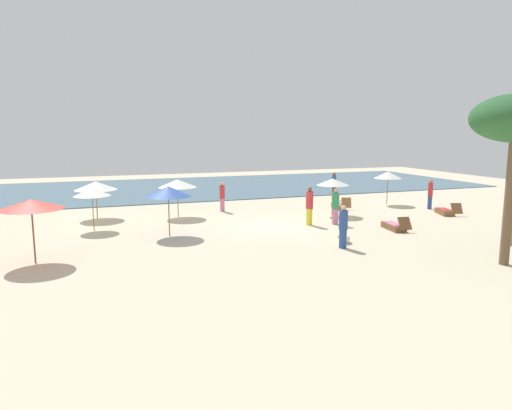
{
  "coord_description": "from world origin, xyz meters",
  "views": [
    {
      "loc": [
        -8.54,
        -21.13,
        4.76
      ],
      "look_at": [
        -0.9,
        0.25,
        1.1
      ],
      "focal_mm": 32.63,
      "sensor_mm": 36.0,
      "label": 1
    }
  ],
  "objects": [
    {
      "name": "person_0",
      "position": [
        7.24,
        7.05,
        0.98
      ],
      "size": [
        0.35,
        0.35,
        1.9
      ],
      "color": "#26262D",
      "rests_on": "ground_plane"
    },
    {
      "name": "ocean_water",
      "position": [
        0.0,
        17.0,
        0.03
      ],
      "size": [
        48.0,
        16.0,
        0.06
      ],
      "primitive_type": "cube",
      "color": "#476B7F",
      "rests_on": "ground_plane"
    },
    {
      "name": "umbrella_5",
      "position": [
        -5.29,
        -0.33,
        2.04
      ],
      "size": [
        2.05,
        2.05,
        2.28
      ],
      "color": "olive",
      "rests_on": "ground_plane"
    },
    {
      "name": "lounger_2",
      "position": [
        10.44,
        -0.18,
        0.18
      ],
      "size": [
        1.13,
        1.76,
        0.72
      ],
      "color": "brown",
      "rests_on": "ground_plane"
    },
    {
      "name": "person_5",
      "position": [
        1.8,
        -0.21,
        0.99
      ],
      "size": [
        0.37,
        0.37,
        1.95
      ],
      "color": "yellow",
      "rests_on": "ground_plane"
    },
    {
      "name": "umbrella_0",
      "position": [
        9.45,
        4.03,
        1.91
      ],
      "size": [
        1.73,
        1.73,
        2.14
      ],
      "color": "brown",
      "rests_on": "ground_plane"
    },
    {
      "name": "umbrella_1",
      "position": [
        -8.31,
        5.21,
        1.8
      ],
      "size": [
        2.25,
        2.25,
        2.03
      ],
      "color": "olive",
      "rests_on": "ground_plane"
    },
    {
      "name": "person_2",
      "position": [
        1.02,
        -4.91,
        0.89
      ],
      "size": [
        0.37,
        0.37,
        1.76
      ],
      "color": "#2D4C8C",
      "rests_on": "ground_plane"
    },
    {
      "name": "umbrella_4",
      "position": [
        -10.59,
        -3.06,
        2.15
      ],
      "size": [
        2.24,
        2.24,
        2.34
      ],
      "color": "brown",
      "rests_on": "ground_plane"
    },
    {
      "name": "umbrella_2",
      "position": [
        -8.52,
        2.1,
        1.84
      ],
      "size": [
        1.73,
        1.73,
        2.02
      ],
      "color": "olive",
      "rests_on": "ground_plane"
    },
    {
      "name": "person_4",
      "position": [
        10.85,
        1.66,
        0.93
      ],
      "size": [
        0.4,
        0.4,
        1.81
      ],
      "color": "#2D4C8C",
      "rests_on": "ground_plane"
    },
    {
      "name": "person_3",
      "position": [
        -1.28,
        5.13,
        0.9
      ],
      "size": [
        0.38,
        0.38,
        1.76
      ],
      "color": "#D17299",
      "rests_on": "ground_plane"
    },
    {
      "name": "lounger_0",
      "position": [
        5.64,
        3.66,
        0.17
      ],
      "size": [
        1.2,
        1.74,
        0.74
      ],
      "color": "olive",
      "rests_on": "ground_plane"
    },
    {
      "name": "ground_plane",
      "position": [
        0.0,
        0.0,
        0.0
      ],
      "size": [
        60.0,
        60.0,
        0.0
      ],
      "primitive_type": "plane",
      "color": "beige"
    },
    {
      "name": "lounger_1",
      "position": [
        5.16,
        -2.69,
        0.18
      ],
      "size": [
        0.82,
        1.73,
        0.72
      ],
      "color": "brown",
      "rests_on": "ground_plane"
    },
    {
      "name": "umbrella_3",
      "position": [
        4.27,
        1.89,
        1.88
      ],
      "size": [
        1.83,
        1.83,
        2.07
      ],
      "color": "brown",
      "rests_on": "ground_plane"
    },
    {
      "name": "umbrella_6",
      "position": [
        -4.08,
        4.17,
        1.88
      ],
      "size": [
        2.1,
        2.1,
        2.09
      ],
      "color": "olive",
      "rests_on": "ground_plane"
    },
    {
      "name": "person_1",
      "position": [
        3.13,
        -0.49,
        0.92
      ],
      "size": [
        0.37,
        0.37,
        1.84
      ],
      "color": "#D17299",
      "rests_on": "ground_plane"
    },
    {
      "name": "dog",
      "position": [
        1.57,
        -4.19,
        0.18
      ],
      "size": [
        0.66,
        0.73,
        0.35
      ],
      "color": "silver",
      "rests_on": "ground_plane"
    }
  ]
}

